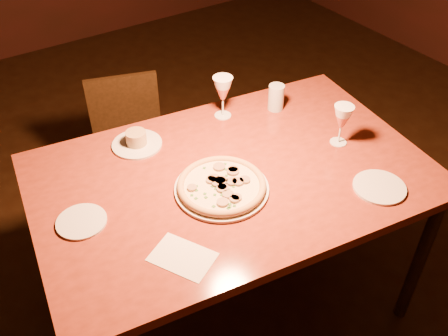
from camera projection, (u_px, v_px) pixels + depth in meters
floor at (254, 335)px, 2.36m from camera, size 7.00×7.00×0.00m
dining_table at (232, 186)px, 2.03m from camera, size 1.68×1.21×0.84m
chair_far at (130, 142)px, 2.78m from camera, size 0.49×0.49×0.80m
pizza_plate at (222, 186)px, 1.89m from camera, size 0.36×0.36×0.04m
ramekin_saucer at (137, 141)px, 2.11m from camera, size 0.21×0.21×0.07m
wine_glass_far at (223, 97)px, 2.23m from camera, size 0.09×0.09×0.20m
wine_glass_right at (341, 125)px, 2.08m from camera, size 0.08×0.08×0.18m
water_tumbler at (276, 97)px, 2.31m from camera, size 0.07×0.07×0.12m
side_plate_left at (82, 221)px, 1.77m from camera, size 0.18×0.18×0.01m
side_plate_near at (379, 187)px, 1.91m from camera, size 0.20×0.20×0.01m
menu_card at (183, 257)px, 1.65m from camera, size 0.22×0.25×0.00m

